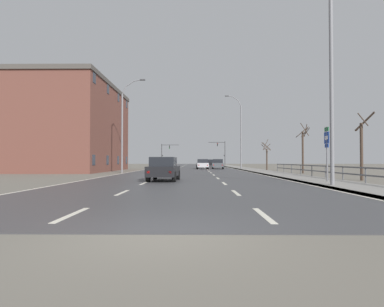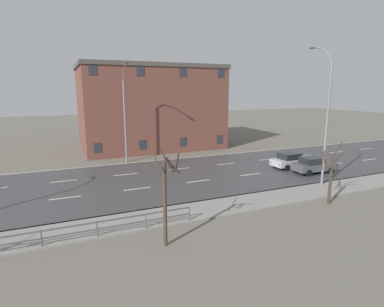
{
  "view_description": "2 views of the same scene",
  "coord_description": "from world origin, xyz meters",
  "px_view_note": "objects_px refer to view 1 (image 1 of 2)",
  "views": [
    {
      "loc": [
        0.69,
        -5.84,
        1.34
      ],
      "look_at": [
        -0.02,
        54.37,
        2.67
      ],
      "focal_mm": 30.16,
      "sensor_mm": 36.0,
      "label": 1
    },
    {
      "loc": [
        25.89,
        23.66,
        7.84
      ],
      "look_at": [
        0.0,
        34.81,
        2.01
      ],
      "focal_mm": 28.82,
      "sensor_mm": 36.0,
      "label": 2
    }
  ],
  "objects_px": {
    "traffic_signal_right": "(222,150)",
    "traffic_signal_left": "(165,151)",
    "car_mid_centre": "(211,163)",
    "highway_sign": "(327,147)",
    "brick_building": "(65,128)",
    "street_lamp_midground": "(240,133)",
    "car_near_right": "(218,164)",
    "car_near_left": "(202,164)",
    "street_lamp_foreground": "(329,80)",
    "car_far_left": "(164,169)",
    "street_lamp_left_bank": "(124,127)"
  },
  "relations": [
    {
      "from": "car_mid_centre",
      "to": "traffic_signal_right",
      "type": "bearing_deg",
      "value": 78.06
    },
    {
      "from": "street_lamp_midground",
      "to": "traffic_signal_right",
      "type": "height_order",
      "value": "street_lamp_midground"
    },
    {
      "from": "highway_sign",
      "to": "traffic_signal_left",
      "type": "relative_size",
      "value": 0.6
    },
    {
      "from": "street_lamp_foreground",
      "to": "highway_sign",
      "type": "height_order",
      "value": "street_lamp_foreground"
    },
    {
      "from": "car_near_right",
      "to": "car_near_left",
      "type": "relative_size",
      "value": 1.01
    },
    {
      "from": "car_mid_centre",
      "to": "highway_sign",
      "type": "bearing_deg",
      "value": -81.6
    },
    {
      "from": "car_far_left",
      "to": "car_near_right",
      "type": "bearing_deg",
      "value": 82.05
    },
    {
      "from": "street_lamp_midground",
      "to": "car_mid_centre",
      "type": "bearing_deg",
      "value": 101.09
    },
    {
      "from": "brick_building",
      "to": "traffic_signal_right",
      "type": "bearing_deg",
      "value": 58.78
    },
    {
      "from": "street_lamp_midground",
      "to": "car_mid_centre",
      "type": "distance_m",
      "value": 19.13
    },
    {
      "from": "street_lamp_foreground",
      "to": "car_far_left",
      "type": "bearing_deg",
      "value": 151.59
    },
    {
      "from": "traffic_signal_right",
      "to": "car_near_left",
      "type": "distance_m",
      "value": 29.48
    },
    {
      "from": "traffic_signal_right",
      "to": "traffic_signal_left",
      "type": "relative_size",
      "value": 1.11
    },
    {
      "from": "highway_sign",
      "to": "street_lamp_foreground",
      "type": "bearing_deg",
      "value": -109.58
    },
    {
      "from": "street_lamp_midground",
      "to": "car_near_left",
      "type": "height_order",
      "value": "street_lamp_midground"
    },
    {
      "from": "car_near_right",
      "to": "brick_building",
      "type": "distance_m",
      "value": 23.36
    },
    {
      "from": "street_lamp_foreground",
      "to": "street_lamp_left_bank",
      "type": "xyz_separation_m",
      "value": [
        -14.89,
        19.65,
        -0.28
      ]
    },
    {
      "from": "car_near_right",
      "to": "car_mid_centre",
      "type": "distance_m",
      "value": 15.79
    },
    {
      "from": "traffic_signal_right",
      "to": "traffic_signal_left",
      "type": "height_order",
      "value": "traffic_signal_right"
    },
    {
      "from": "car_near_right",
      "to": "car_far_left",
      "type": "xyz_separation_m",
      "value": [
        -5.61,
        -30.34,
        0.0
      ]
    },
    {
      "from": "car_near_right",
      "to": "car_near_left",
      "type": "height_order",
      "value": "same"
    },
    {
      "from": "traffic_signal_left",
      "to": "car_near_right",
      "type": "height_order",
      "value": "traffic_signal_left"
    },
    {
      "from": "street_lamp_left_bank",
      "to": "car_near_left",
      "type": "distance_m",
      "value": 17.98
    },
    {
      "from": "traffic_signal_right",
      "to": "car_near_right",
      "type": "xyz_separation_m",
      "value": [
        -3.01,
        -28.17,
        -3.15
      ]
    },
    {
      "from": "street_lamp_midground",
      "to": "traffic_signal_right",
      "type": "bearing_deg",
      "value": 90.45
    },
    {
      "from": "traffic_signal_right",
      "to": "car_far_left",
      "type": "distance_m",
      "value": 59.22
    },
    {
      "from": "car_near_right",
      "to": "car_mid_centre",
      "type": "relative_size",
      "value": 1.0
    },
    {
      "from": "street_lamp_midground",
      "to": "street_lamp_foreground",
      "type": "bearing_deg",
      "value": -89.97
    },
    {
      "from": "street_lamp_foreground",
      "to": "car_near_right",
      "type": "distance_m",
      "value": 35.59
    },
    {
      "from": "highway_sign",
      "to": "traffic_signal_right",
      "type": "relative_size",
      "value": 0.54
    },
    {
      "from": "brick_building",
      "to": "street_lamp_midground",
      "type": "bearing_deg",
      "value": 18.74
    },
    {
      "from": "street_lamp_foreground",
      "to": "brick_building",
      "type": "xyz_separation_m",
      "value": [
        -23.64,
        24.73,
        0.11
      ]
    },
    {
      "from": "street_lamp_midground",
      "to": "traffic_signal_left",
      "type": "relative_size",
      "value": 2.05
    },
    {
      "from": "highway_sign",
      "to": "car_near_left",
      "type": "height_order",
      "value": "highway_sign"
    },
    {
      "from": "street_lamp_foreground",
      "to": "highway_sign",
      "type": "bearing_deg",
      "value": 70.42
    },
    {
      "from": "street_lamp_left_bank",
      "to": "car_mid_centre",
      "type": "bearing_deg",
      "value": 70.13
    },
    {
      "from": "street_lamp_foreground",
      "to": "car_mid_centre",
      "type": "bearing_deg",
      "value": 94.02
    },
    {
      "from": "highway_sign",
      "to": "traffic_signal_left",
      "type": "bearing_deg",
      "value": 104.06
    },
    {
      "from": "street_lamp_left_bank",
      "to": "car_far_left",
      "type": "relative_size",
      "value": 2.53
    },
    {
      "from": "street_lamp_left_bank",
      "to": "car_near_right",
      "type": "relative_size",
      "value": 2.52
    },
    {
      "from": "street_lamp_left_bank",
      "to": "car_mid_centre",
      "type": "height_order",
      "value": "street_lamp_left_bank"
    },
    {
      "from": "street_lamp_midground",
      "to": "highway_sign",
      "type": "relative_size",
      "value": 3.4
    },
    {
      "from": "street_lamp_foreground",
      "to": "highway_sign",
      "type": "relative_size",
      "value": 3.31
    },
    {
      "from": "brick_building",
      "to": "car_near_left",
      "type": "bearing_deg",
      "value": 28.66
    },
    {
      "from": "car_mid_centre",
      "to": "street_lamp_midground",
      "type": "bearing_deg",
      "value": -75.83
    },
    {
      "from": "traffic_signal_left",
      "to": "car_near_right",
      "type": "distance_m",
      "value": 31.52
    },
    {
      "from": "street_lamp_foreground",
      "to": "car_near_left",
      "type": "height_order",
      "value": "street_lamp_foreground"
    },
    {
      "from": "traffic_signal_right",
      "to": "car_near_right",
      "type": "relative_size",
      "value": 1.46
    },
    {
      "from": "street_lamp_foreground",
      "to": "traffic_signal_right",
      "type": "relative_size",
      "value": 1.8
    },
    {
      "from": "traffic_signal_right",
      "to": "street_lamp_left_bank",
      "type": "bearing_deg",
      "value": -108.52
    }
  ]
}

